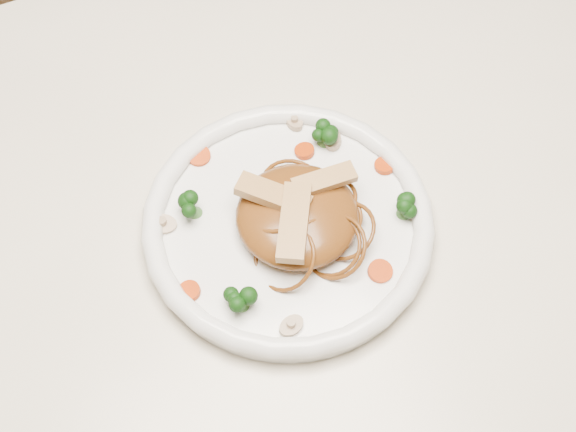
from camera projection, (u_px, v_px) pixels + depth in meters
name	position (u px, v px, depth m)	size (l,w,h in m)	color
table	(281.00, 285.00, 0.89)	(1.20, 0.80, 0.75)	beige
plate	(288.00, 228.00, 0.80)	(0.27, 0.27, 0.02)	white
noodle_mound	(297.00, 216.00, 0.78)	(0.11, 0.11, 0.04)	brown
chicken_a	(324.00, 180.00, 0.78)	(0.06, 0.02, 0.01)	tan
chicken_b	(273.00, 195.00, 0.77)	(0.07, 0.02, 0.01)	tan
chicken_c	(294.00, 222.00, 0.75)	(0.08, 0.02, 0.01)	tan
broccoli_0	(325.00, 132.00, 0.83)	(0.03, 0.03, 0.03)	#0D330A
broccoli_1	(193.00, 203.00, 0.79)	(0.03, 0.03, 0.03)	#0D330A
broccoli_2	(241.00, 299.00, 0.74)	(0.02, 0.02, 0.03)	#0D330A
broccoli_3	(405.00, 206.00, 0.79)	(0.02, 0.02, 0.03)	#0D330A
carrot_0	(304.00, 151.00, 0.83)	(0.02, 0.02, 0.01)	#BB3306
carrot_1	(189.00, 291.00, 0.75)	(0.02, 0.02, 0.01)	#BB3306
carrot_2	(385.00, 166.00, 0.82)	(0.02, 0.02, 0.01)	#BB3306
carrot_3	(199.00, 156.00, 0.83)	(0.02, 0.02, 0.01)	#BB3306
carrot_4	(380.00, 271.00, 0.77)	(0.02, 0.02, 0.01)	#BB3306
mushroom_0	(291.00, 326.00, 0.74)	(0.02, 0.02, 0.01)	tan
mushroom_1	(333.00, 140.00, 0.84)	(0.02, 0.02, 0.01)	tan
mushroom_2	(163.00, 224.00, 0.79)	(0.03, 0.03, 0.01)	tan
mushroom_3	(294.00, 122.00, 0.85)	(0.02, 0.02, 0.01)	tan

